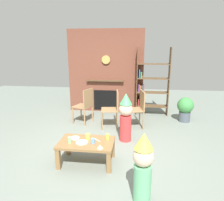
# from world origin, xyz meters

# --- Properties ---
(ground_plane) EXTENTS (12.00, 12.00, 0.00)m
(ground_plane) POSITION_xyz_m (0.00, 0.00, 0.00)
(ground_plane) COLOR gray
(brick_fireplace_feature) EXTENTS (2.20, 0.28, 2.40)m
(brick_fireplace_feature) POSITION_xyz_m (-0.31, 2.60, 1.19)
(brick_fireplace_feature) COLOR brown
(brick_fireplace_feature) RESTS_ON ground_plane
(bookshelf) EXTENTS (0.90, 0.28, 1.90)m
(bookshelf) POSITION_xyz_m (0.99, 2.40, 0.86)
(bookshelf) COLOR brown
(bookshelf) RESTS_ON ground_plane
(coffee_table) EXTENTS (0.91, 0.57, 0.39)m
(coffee_table) POSITION_xyz_m (-0.19, -0.37, 0.32)
(coffee_table) COLOR olive
(coffee_table) RESTS_ON ground_plane
(paper_cup_near_left) EXTENTS (0.08, 0.08, 0.09)m
(paper_cup_near_left) POSITION_xyz_m (-0.18, -0.27, 0.44)
(paper_cup_near_left) COLOR #F2CC4C
(paper_cup_near_left) RESTS_ON coffee_table
(paper_cup_near_right) EXTENTS (0.06, 0.06, 0.10)m
(paper_cup_near_right) POSITION_xyz_m (-0.45, -0.44, 0.44)
(paper_cup_near_right) COLOR #8CD18C
(paper_cup_near_right) RESTS_ON coffee_table
(paper_cup_center) EXTENTS (0.06, 0.06, 0.10)m
(paper_cup_center) POSITION_xyz_m (0.15, -0.24, 0.44)
(paper_cup_center) COLOR #F2CC4C
(paper_cup_center) RESTS_ON coffee_table
(paper_cup_far_left) EXTENTS (0.06, 0.06, 0.09)m
(paper_cup_far_left) POSITION_xyz_m (-0.06, -0.42, 0.43)
(paper_cup_far_left) COLOR #669EE0
(paper_cup_far_left) RESTS_ON coffee_table
(paper_plate_front) EXTENTS (0.16, 0.16, 0.01)m
(paper_plate_front) POSITION_xyz_m (-0.42, -0.27, 0.40)
(paper_plate_front) COLOR white
(paper_plate_front) RESTS_ON coffee_table
(paper_plate_rear) EXTENTS (0.20, 0.20, 0.01)m
(paper_plate_rear) POSITION_xyz_m (-0.25, -0.42, 0.40)
(paper_plate_rear) COLOR white
(paper_plate_rear) RESTS_ON coffee_table
(birthday_cake_slice) EXTENTS (0.10, 0.10, 0.06)m
(birthday_cake_slice) POSITION_xyz_m (0.08, -0.57, 0.42)
(birthday_cake_slice) COLOR #EAC68C
(birthday_cake_slice) RESTS_ON coffee_table
(table_fork) EXTENTS (0.12, 0.12, 0.01)m
(table_fork) POSITION_xyz_m (-0.01, -0.30, 0.39)
(table_fork) COLOR silver
(table_fork) RESTS_ON coffee_table
(child_with_cone_hat) EXTENTS (0.26, 0.26, 0.94)m
(child_with_cone_hat) POSITION_xyz_m (0.73, -1.17, 0.50)
(child_with_cone_hat) COLOR #66B27F
(child_with_cone_hat) RESTS_ON ground_plane
(child_in_pink) EXTENTS (0.28, 0.28, 1.02)m
(child_in_pink) POSITION_xyz_m (0.41, 0.58, 0.54)
(child_in_pink) COLOR #D13838
(child_in_pink) RESTS_ON ground_plane
(dining_chair_left) EXTENTS (0.51, 0.51, 0.90)m
(dining_chair_left) POSITION_xyz_m (-0.66, 1.46, 0.51)
(dining_chair_left) COLOR #9E7A51
(dining_chair_left) RESTS_ON ground_plane
(dining_chair_middle) EXTENTS (0.46, 0.46, 0.90)m
(dining_chair_middle) POSITION_xyz_m (0.08, 1.29, 0.51)
(dining_chair_middle) COLOR #9E7A51
(dining_chair_middle) RESTS_ON ground_plane
(dining_chair_right) EXTENTS (0.48, 0.48, 0.90)m
(dining_chair_right) POSITION_xyz_m (0.67, 1.37, 0.51)
(dining_chair_right) COLOR #9E7A51
(dining_chair_right) RESTS_ON ground_plane
(potted_plant_tall) EXTENTS (0.42, 0.42, 0.65)m
(potted_plant_tall) POSITION_xyz_m (1.89, 1.90, 0.37)
(potted_plant_tall) COLOR #4C5660
(potted_plant_tall) RESTS_ON ground_plane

